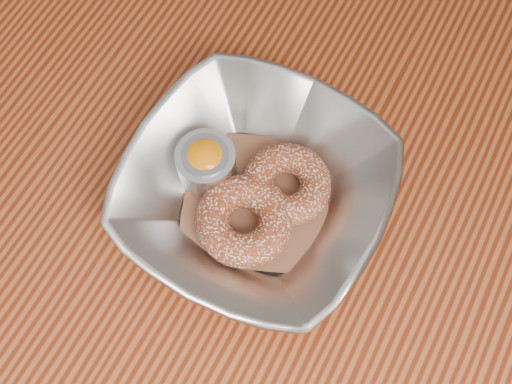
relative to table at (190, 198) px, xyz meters
The scene contains 7 objects.
ground_plane 0.65m from the table, ahead, with size 4.00×4.00×0.00m, color #565659.
table is the anchor object (origin of this frame).
serving_bowl 0.16m from the table, ahead, with size 0.25×0.25×0.06m, color #B8BABF.
parchment 0.14m from the table, ahead, with size 0.14×0.14×0.00m, color brown.
donut_back 0.17m from the table, 10.94° to the left, with size 0.09×0.09×0.03m, color maroon.
donut_front 0.16m from the table, 18.57° to the right, with size 0.09×0.09×0.03m, color maroon.
ramekin 0.14m from the table, ahead, with size 0.06×0.06×0.05m.
Camera 1 is at (0.20, -0.20, 1.32)m, focal length 42.00 mm.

